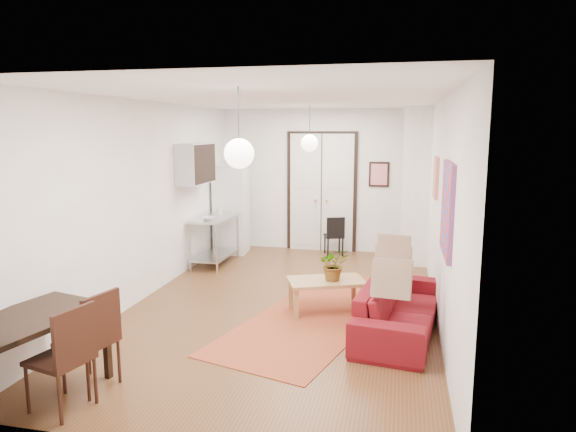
% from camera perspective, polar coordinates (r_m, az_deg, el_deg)
% --- Properties ---
extents(floor, '(7.00, 7.00, 0.00)m').
position_cam_1_polar(floor, '(7.49, -0.43, -9.78)').
color(floor, brown).
rests_on(floor, ground).
extents(ceiling, '(4.20, 7.00, 0.02)m').
position_cam_1_polar(ceiling, '(7.08, -0.46, 12.95)').
color(ceiling, white).
rests_on(ceiling, wall_back).
extents(wall_back, '(4.20, 0.02, 2.90)m').
position_cam_1_polar(wall_back, '(10.56, 3.80, 3.95)').
color(wall_back, white).
rests_on(wall_back, floor).
extents(wall_front, '(4.20, 0.02, 2.90)m').
position_cam_1_polar(wall_front, '(3.88, -12.10, -6.12)').
color(wall_front, white).
rests_on(wall_front, floor).
extents(wall_left, '(0.02, 7.00, 2.90)m').
position_cam_1_polar(wall_left, '(7.88, -15.51, 1.69)').
color(wall_left, white).
rests_on(wall_left, floor).
extents(wall_right, '(0.02, 7.00, 2.90)m').
position_cam_1_polar(wall_right, '(6.99, 16.60, 0.67)').
color(wall_right, white).
rests_on(wall_right, floor).
extents(double_doors, '(1.44, 0.06, 2.50)m').
position_cam_1_polar(double_doors, '(10.54, 3.75, 2.58)').
color(double_doors, silver).
rests_on(double_doors, wall_back).
extents(stub_partition, '(0.50, 0.10, 2.90)m').
position_cam_1_polar(stub_partition, '(9.50, 14.03, 3.06)').
color(stub_partition, white).
rests_on(stub_partition, floor).
extents(wall_cabinet, '(0.35, 1.00, 0.70)m').
position_cam_1_polar(wall_cabinet, '(9.11, -10.21, 5.76)').
color(wall_cabinet, silver).
rests_on(wall_cabinet, wall_left).
extents(painting_popart, '(0.05, 1.00, 1.00)m').
position_cam_1_polar(painting_popart, '(5.72, 17.30, 0.76)').
color(painting_popart, red).
rests_on(painting_popart, wall_right).
extents(painting_abstract, '(0.05, 0.50, 0.60)m').
position_cam_1_polar(painting_abstract, '(7.74, 16.13, 4.14)').
color(painting_abstract, '#F0DEC8').
rests_on(painting_abstract, wall_right).
extents(poster_back, '(0.40, 0.03, 0.50)m').
position_cam_1_polar(poster_back, '(10.41, 10.08, 4.57)').
color(poster_back, red).
rests_on(poster_back, wall_back).
extents(print_left, '(0.03, 0.44, 0.54)m').
position_cam_1_polar(print_left, '(9.62, -9.91, 6.27)').
color(print_left, olive).
rests_on(print_left, wall_left).
extents(pendant_back, '(0.30, 0.30, 0.80)m').
position_cam_1_polar(pendant_back, '(9.03, 2.41, 8.10)').
color(pendant_back, white).
rests_on(pendant_back, ceiling).
extents(pendant_front, '(0.30, 0.30, 0.80)m').
position_cam_1_polar(pendant_front, '(5.14, -5.46, 6.93)').
color(pendant_front, white).
rests_on(pendant_front, ceiling).
extents(kilim_rug, '(2.43, 4.09, 0.01)m').
position_cam_1_polar(kilim_rug, '(7.14, 3.55, -10.77)').
color(kilim_rug, '#AD472B').
rests_on(kilim_rug, floor).
extents(sofa, '(2.23, 1.13, 0.62)m').
position_cam_1_polar(sofa, '(6.59, 12.28, -9.88)').
color(sofa, maroon).
rests_on(sofa, floor).
extents(coffee_table, '(1.17, 0.91, 0.46)m').
position_cam_1_polar(coffee_table, '(7.11, 4.26, -7.53)').
color(coffee_table, tan).
rests_on(coffee_table, floor).
extents(potted_plant, '(0.47, 0.50, 0.45)m').
position_cam_1_polar(potted_plant, '(7.02, 5.10, -5.37)').
color(potted_plant, '#2A5E2E').
rests_on(potted_plant, coffee_table).
extents(kitchen_counter, '(0.62, 1.18, 0.90)m').
position_cam_1_polar(kitchen_counter, '(9.58, -8.15, -1.99)').
color(kitchen_counter, '#B4B7B9').
rests_on(kitchen_counter, floor).
extents(bowl, '(0.22, 0.22, 0.05)m').
position_cam_1_polar(bowl, '(9.24, -8.85, -0.25)').
color(bowl, beige).
rests_on(bowl, kitchen_counter).
extents(soap_bottle, '(0.09, 0.09, 0.19)m').
position_cam_1_polar(soap_bottle, '(9.74, -7.69, 0.68)').
color(soap_bottle, '#4F9DAB').
rests_on(soap_bottle, kitchen_counter).
extents(fridge, '(0.68, 0.68, 1.79)m').
position_cam_1_polar(fridge, '(10.44, -6.30, 0.78)').
color(fridge, silver).
rests_on(fridge, floor).
extents(dining_table, '(1.13, 1.58, 0.79)m').
position_cam_1_polar(dining_table, '(5.35, -27.55, -11.02)').
color(dining_table, black).
rests_on(dining_table, floor).
extents(dining_chair_near, '(0.56, 0.71, 0.98)m').
position_cam_1_polar(dining_chair_near, '(5.49, -20.93, -11.54)').
color(dining_chair_near, '#331810').
rests_on(dining_chair_near, floor).
extents(dining_chair_far, '(0.56, 0.71, 0.98)m').
position_cam_1_polar(dining_chair_far, '(5.18, -23.43, -12.98)').
color(dining_chair_far, '#331810').
rests_on(dining_chair_far, floor).
extents(black_side_chair, '(0.46, 0.47, 0.79)m').
position_cam_1_polar(black_side_chair, '(10.34, 5.17, -1.77)').
color(black_side_chair, black).
rests_on(black_side_chair, floor).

